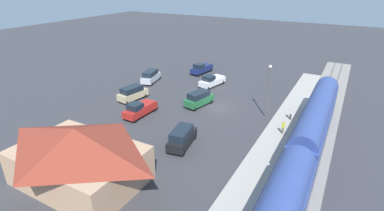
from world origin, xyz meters
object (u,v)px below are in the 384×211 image
Objects in this scene: suv_green at (199,98)px; suv_black at (182,137)px; pedestrian_waiting_far at (291,113)px; pickup_navy at (201,68)px; pickup_red at (140,109)px; suv_silver at (151,76)px; light_pole_near_platform at (268,85)px; station_building at (78,154)px; suv_tan at (133,93)px; pedestrian_on_platform at (283,127)px; pickup_white at (212,81)px.

suv_black is at bearing 108.33° from suv_green.
pickup_navy is at bearing -33.47° from pedestrian_waiting_far.
suv_green is at bearing -127.99° from pickup_red.
light_pole_near_platform is at bearing 169.71° from suv_silver.
station_building is 2.25× the size of pickup_red.
pedestrian_waiting_far is 0.33× the size of suv_green.
station_building reaches higher than pickup_navy.
suv_green reaches higher than pedestrian_waiting_far.
pickup_red reaches higher than pedestrian_waiting_far.
pickup_red is (-4.63, 4.08, -0.12)m from suv_tan.
pedestrian_on_platform is 19.45m from pickup_white.
suv_black reaches higher than pickup_red.
suv_black is (-16.50, 16.46, 0.00)m from suv_silver.
station_building reaches higher than pickup_red.
suv_tan is at bearing -64.11° from station_building.
light_pole_near_platform reaches higher than pickup_navy.
suv_green is at bearing -93.71° from station_building.
light_pole_near_platform reaches higher than suv_green.
pickup_red is at bearing -23.97° from suv_black.
light_pole_near_platform reaches higher than pickup_white.
pedestrian_waiting_far is at bearing -123.04° from station_building.
suv_silver is at bearing -8.77° from pedestrian_waiting_far.
pedestrian_waiting_far is 0.31× the size of pickup_red.
pickup_navy is (5.15, -5.92, 0.00)m from pickup_white.
light_pole_near_platform reaches higher than pickup_red.
suv_tan is 0.94× the size of pickup_red.
pedestrian_on_platform is 27.35m from suv_silver.
suv_silver is at bearing -59.69° from pickup_red.
pickup_navy is at bearing -49.00° from pickup_white.
pickup_white reaches higher than pedestrian_on_platform.
suv_black is (-10.91, 25.93, 0.12)m from pickup_navy.
pickup_red and pickup_navy have the same top height.
light_pole_near_platform reaches higher than pedestrian_waiting_far.
suv_green is 0.93× the size of pickup_navy.
suv_tan is at bearing -0.60° from pedestrian_on_platform.
pickup_white is (-8.16, -11.80, -0.12)m from suv_tan.
light_pole_near_platform is (3.38, 0.10, 3.40)m from pedestrian_waiting_far.
suv_black is at bearing 135.07° from suv_silver.
suv_tan is 20.75m from light_pole_near_platform.
pedestrian_waiting_far is 0.33× the size of suv_tan.
pickup_white is 0.77× the size of light_pole_near_platform.
pedestrian_on_platform is at bearing 161.91° from suv_silver.
pickup_white is at bearing -161.69° from suv_silver.
light_pole_near_platform is at bearing -52.20° from pedestrian_on_platform.
suv_silver is (25.97, -4.01, -0.13)m from pedestrian_waiting_far.
pedestrian_on_platform is at bearing 138.65° from pickup_navy.
pedestrian_on_platform is 0.30× the size of pickup_navy.
pickup_navy is (7.18, -14.68, -0.12)m from suv_green.
pickup_navy is (5.81, -35.89, -1.87)m from station_building.
pickup_red is (4.19, -14.09, -1.87)m from station_building.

